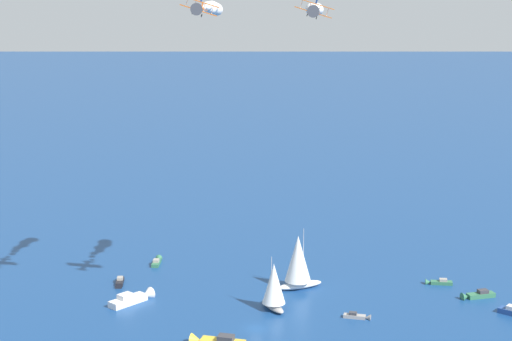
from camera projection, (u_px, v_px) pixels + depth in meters
ground_plane at (256, 328)px, 169.90m from camera, size 2000.00×2000.00×0.00m
motorboat_near_centre at (134, 298)px, 184.38m from camera, size 9.01×10.47×3.20m
sailboat_far_port at (298, 262)px, 191.80m from camera, size 11.10×8.21×14.10m
motorboat_inshore at (358, 316)px, 175.13m from camera, size 5.82×2.40×1.64m
motorboat_mid_cluster at (438, 282)px, 195.81m from camera, size 6.23×1.81×1.79m
motorboat_outer_ring_a at (120, 283)px, 195.56m from camera, size 2.54×6.48×1.83m
motorboat_outer_ring_b at (476, 295)px, 186.97m from camera, size 8.05×4.54×2.27m
motorboat_outer_ring_d at (157, 261)px, 210.97m from camera, size 1.94×6.75×1.94m
sailboat_outer_ring_e at (274, 286)px, 179.06m from camera, size 6.88×9.01×11.54m
biplane_lead at (314, 10)px, 155.80m from camera, size 7.40×6.75×3.92m
smoke_trail_lead at (314, 10)px, 172.47m from camera, size 4.44×18.83×3.48m
biplane_wingman at (199, 8)px, 157.65m from camera, size 7.40×6.75×3.92m
smoke_trail_wingman at (212, 8)px, 173.93m from camera, size 4.04×18.53×3.87m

